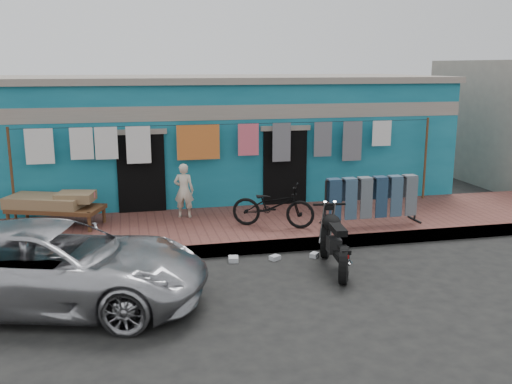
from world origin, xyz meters
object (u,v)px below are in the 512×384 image
seated_person (184,190)px  motorcycle (335,240)px  car (55,264)px  charpoy (56,210)px  bicycle (273,201)px  jeans_rack (372,200)px

seated_person → motorcycle: bearing=142.4°
car → charpoy: (-0.40, 3.85, -0.07)m
seated_person → bicycle: size_ratio=0.71×
charpoy → jeans_rack: bearing=-11.8°
car → motorcycle: (4.75, 0.56, -0.11)m
car → charpoy: bearing=21.6°
car → motorcycle: size_ratio=2.64×
seated_person → jeans_rack: (3.93, -1.47, -0.08)m
car → bicycle: size_ratio=2.69×
bicycle → motorcycle: 2.24m
car → motorcycle: bearing=-67.7°
motorcycle → seated_person: bearing=132.0°
jeans_rack → car: bearing=-158.7°
bicycle → jeans_rack: size_ratio=0.78×
car → charpoy: size_ratio=2.08×
seated_person → motorcycle: (2.38, -3.36, -0.31)m
seated_person → charpoy: bearing=18.5°
car → jeans_rack: 6.76m
seated_person → jeans_rack: 4.20m
bicycle → motorcycle: bicycle is taller
charpoy → jeans_rack: 6.85m
charpoy → jeans_rack: size_ratio=1.02×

